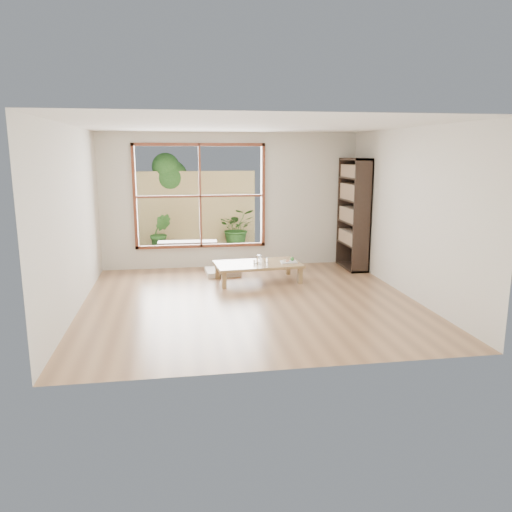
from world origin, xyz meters
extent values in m
plane|color=#A87D54|center=(0.00, 0.00, 0.00)|extent=(5.00, 5.00, 0.00)
cube|color=#9A784B|center=(0.32, 1.17, 0.30)|extent=(1.54, 0.95, 0.05)
cube|color=#9A784B|center=(-0.32, 0.78, 0.14)|extent=(0.08, 0.08, 0.28)
cube|color=#9A784B|center=(-0.37, 1.46, 0.14)|extent=(0.08, 0.08, 0.28)
cube|color=#9A784B|center=(1.01, 0.88, 0.14)|extent=(0.08, 0.08, 0.28)
cube|color=#9A784B|center=(0.95, 1.56, 0.14)|extent=(0.08, 0.08, 0.28)
cube|color=silver|center=(-0.25, 1.79, 0.04)|extent=(0.64, 0.64, 0.09)
cube|color=#2F211A|center=(2.31, 1.90, 1.06)|extent=(0.34, 0.95, 2.12)
cylinder|color=silver|center=(0.32, 1.10, 0.40)|extent=(0.09, 0.09, 0.16)
cylinder|color=silver|center=(0.46, 1.19, 0.37)|extent=(0.07, 0.07, 0.09)
cylinder|color=silver|center=(0.34, 1.25, 0.37)|extent=(0.07, 0.07, 0.09)
cylinder|color=silver|center=(0.26, 1.13, 0.36)|extent=(0.06, 0.06, 0.07)
cube|color=white|center=(0.87, 1.14, 0.33)|extent=(0.28, 0.21, 0.02)
sphere|color=#2F722D|center=(0.94, 1.18, 0.38)|extent=(0.07, 0.07, 0.07)
cube|color=#C65A2E|center=(0.84, 1.10, 0.35)|extent=(0.05, 0.04, 0.02)
cube|color=beige|center=(0.80, 1.17, 0.35)|extent=(0.06, 0.05, 0.02)
cylinder|color=silver|center=(0.90, 1.08, 0.35)|extent=(0.16, 0.02, 0.01)
cube|color=#342B26|center=(-0.60, 3.56, 0.00)|extent=(2.80, 2.00, 0.05)
cube|color=#2F211A|center=(-0.85, 3.08, 0.39)|extent=(1.23, 0.41, 0.05)
cube|color=#2F211A|center=(-1.43, 2.97, 0.19)|extent=(0.06, 0.06, 0.33)
cube|color=#2F211A|center=(-1.42, 3.24, 0.19)|extent=(0.06, 0.06, 0.33)
cube|color=#2F211A|center=(-0.29, 2.91, 0.19)|extent=(0.06, 0.06, 0.33)
cube|color=#2F211A|center=(-0.28, 3.19, 0.19)|extent=(0.06, 0.06, 0.33)
cube|color=tan|center=(-0.60, 4.56, 0.90)|extent=(2.80, 0.06, 1.80)
imported|color=#346425|center=(0.35, 4.31, 0.48)|extent=(0.84, 0.73, 0.92)
imported|color=#346425|center=(-1.43, 4.05, 0.46)|extent=(0.48, 0.39, 0.86)
cylinder|color=#4C3D2D|center=(-1.30, 4.86, 0.80)|extent=(0.14, 0.14, 1.60)
sphere|color=#346425|center=(-1.18, 4.86, 1.65)|extent=(0.84, 0.84, 0.84)
sphere|color=#346425|center=(-1.45, 4.94, 1.45)|extent=(0.70, 0.70, 0.70)
sphere|color=#346425|center=(-1.27, 4.76, 1.90)|extent=(0.64, 0.64, 0.64)
camera|label=1|loc=(-1.08, -7.24, 2.22)|focal=35.00mm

